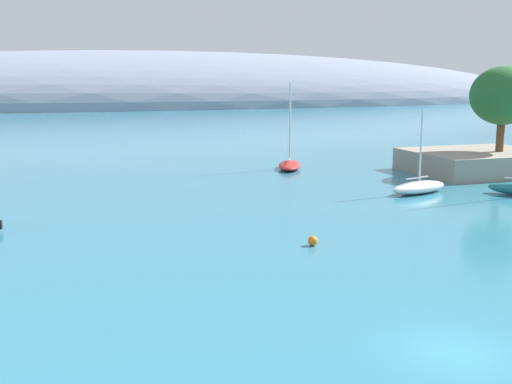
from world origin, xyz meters
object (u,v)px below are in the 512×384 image
at_px(tree_clump_shore, 503,96).
at_px(sailboat_red_near_shore, 290,164).
at_px(sailboat_white_mid_mooring, 419,187).
at_px(mooring_buoy_orange, 313,241).

xyz_separation_m(tree_clump_shore, sailboat_red_near_shore, (-19.33, 9.48, -7.38)).
distance_m(sailboat_white_mid_mooring, mooring_buoy_orange, 20.02).
distance_m(sailboat_red_near_shore, mooring_buoy_orange, 31.33).
bearing_deg(sailboat_red_near_shore, tree_clump_shore, -93.21).
bearing_deg(tree_clump_shore, sailboat_red_near_shore, 153.87).
relative_size(tree_clump_shore, sailboat_white_mid_mooring, 1.22).
distance_m(tree_clump_shore, sailboat_white_mid_mooring, 17.44).
xyz_separation_m(tree_clump_shore, mooring_buoy_orange, (-29.35, -20.20, -7.60)).
relative_size(sailboat_white_mid_mooring, mooring_buoy_orange, 11.86).
relative_size(sailboat_red_near_shore, sailboat_white_mid_mooring, 1.30).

